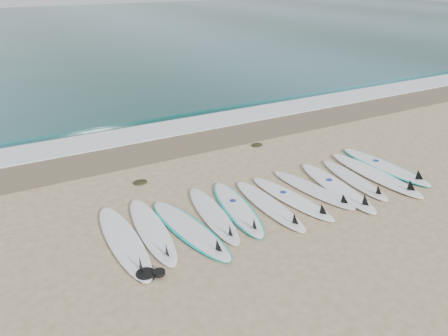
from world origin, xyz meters
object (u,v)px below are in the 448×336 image
surfboard_0 (125,242)px  leash_coil (149,274)px  surfboard_6 (293,199)px  surfboard_11 (385,166)px

surfboard_0 → leash_coil: surfboard_0 is taller
surfboard_6 → leash_coil: surfboard_6 is taller
surfboard_11 → leash_coil: surfboard_11 is taller
surfboard_6 → surfboard_11: size_ratio=0.91×
surfboard_11 → leash_coil: bearing=-172.0°
surfboard_6 → surfboard_11: surfboard_11 is taller
surfboard_11 → leash_coil: (-6.76, -1.15, -0.00)m
surfboard_6 → surfboard_11: (3.10, 0.23, -0.00)m
surfboard_0 → surfboard_11: bearing=1.5°
surfboard_11 → leash_coil: 6.86m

